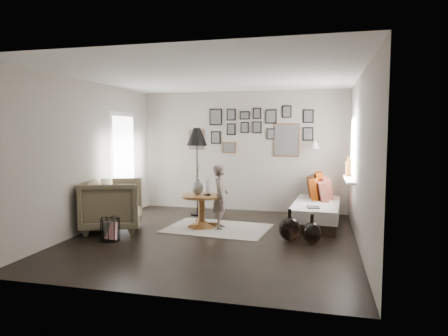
% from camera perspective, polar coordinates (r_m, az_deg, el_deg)
% --- Properties ---
extents(ground, '(4.80, 4.80, 0.00)m').
position_cam_1_polar(ground, '(6.63, -1.47, -9.89)').
color(ground, black).
rests_on(ground, ground).
extents(wall_back, '(4.50, 0.00, 4.50)m').
position_cam_1_polar(wall_back, '(8.75, 2.66, 2.40)').
color(wall_back, gray).
rests_on(wall_back, ground).
extents(wall_front, '(4.50, 0.00, 4.50)m').
position_cam_1_polar(wall_front, '(4.16, -10.27, -0.72)').
color(wall_front, gray).
rests_on(wall_front, ground).
extents(wall_left, '(0.00, 4.80, 4.80)m').
position_cam_1_polar(wall_left, '(7.34, -18.72, 1.60)').
color(wall_left, gray).
rests_on(wall_left, ground).
extents(wall_right, '(0.00, 4.80, 4.80)m').
position_cam_1_polar(wall_right, '(6.21, 18.95, 1.00)').
color(wall_right, gray).
rests_on(wall_right, ground).
extents(ceiling, '(4.80, 4.80, 0.00)m').
position_cam_1_polar(ceiling, '(6.46, -1.53, 12.98)').
color(ceiling, white).
rests_on(ceiling, wall_back).
extents(door_left, '(0.00, 2.14, 2.14)m').
position_cam_1_polar(door_left, '(8.38, -14.17, 0.41)').
color(door_left, white).
rests_on(door_left, wall_left).
extents(window_right, '(0.15, 1.32, 1.30)m').
position_cam_1_polar(window_right, '(7.57, 17.41, -1.06)').
color(window_right, white).
rests_on(window_right, wall_right).
extents(gallery_wall, '(2.74, 0.03, 1.08)m').
position_cam_1_polar(gallery_wall, '(8.67, 4.52, 5.29)').
color(gallery_wall, brown).
rests_on(gallery_wall, wall_back).
extents(wall_sconce, '(0.18, 0.36, 0.16)m').
position_cam_1_polar(wall_sconce, '(8.31, 12.86, 3.25)').
color(wall_sconce, white).
rests_on(wall_sconce, wall_back).
extents(rug, '(1.89, 1.41, 0.01)m').
position_cam_1_polar(rug, '(7.21, -0.91, -8.61)').
color(rug, silver).
rests_on(rug, ground).
extents(pedestal_table, '(0.76, 0.76, 0.59)m').
position_cam_1_polar(pedestal_table, '(7.27, -3.22, -6.32)').
color(pedestal_table, brown).
rests_on(pedestal_table, ground).
extents(vase, '(0.22, 0.22, 0.54)m').
position_cam_1_polar(vase, '(7.23, -3.80, -2.49)').
color(vase, black).
rests_on(vase, pedestal_table).
extents(candles, '(0.13, 0.13, 0.28)m').
position_cam_1_polar(candles, '(7.16, -2.40, -2.80)').
color(candles, black).
rests_on(candles, pedestal_table).
extents(daybed, '(0.92, 1.95, 0.92)m').
position_cam_1_polar(daybed, '(7.73, 13.10, -5.65)').
color(daybed, black).
rests_on(daybed, ground).
extents(magazine_on_daybed, '(0.24, 0.30, 0.02)m').
position_cam_1_polar(magazine_on_daybed, '(7.07, 12.63, -5.47)').
color(magazine_on_daybed, black).
rests_on(magazine_on_daybed, daybed).
extents(armchair, '(1.27, 1.26, 0.90)m').
position_cam_1_polar(armchair, '(7.27, -15.61, -5.09)').
color(armchair, '#6C6349').
rests_on(armchair, ground).
extents(armchair_cushion, '(0.52, 0.53, 0.18)m').
position_cam_1_polar(armchair_cushion, '(7.30, -15.21, -4.81)').
color(armchair_cushion, silver).
rests_on(armchair_cushion, armchair).
extents(floor_lamp, '(0.42, 0.42, 1.81)m').
position_cam_1_polar(floor_lamp, '(8.22, -3.90, 4.01)').
color(floor_lamp, black).
rests_on(floor_lamp, ground).
extents(magazine_basket, '(0.29, 0.29, 0.37)m').
position_cam_1_polar(magazine_basket, '(6.65, -15.93, -8.42)').
color(magazine_basket, black).
rests_on(magazine_basket, ground).
extents(demijohn_large, '(0.34, 0.34, 0.51)m').
position_cam_1_polar(demijohn_large, '(6.48, 9.33, -8.51)').
color(demijohn_large, black).
rests_on(demijohn_large, ground).
extents(demijohn_small, '(0.30, 0.30, 0.46)m').
position_cam_1_polar(demijohn_small, '(6.35, 12.43, -9.05)').
color(demijohn_small, black).
rests_on(demijohn_small, ground).
extents(child, '(0.36, 0.47, 1.15)m').
position_cam_1_polar(child, '(7.10, -0.50, -4.12)').
color(child, '#5F524B').
rests_on(child, ground).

